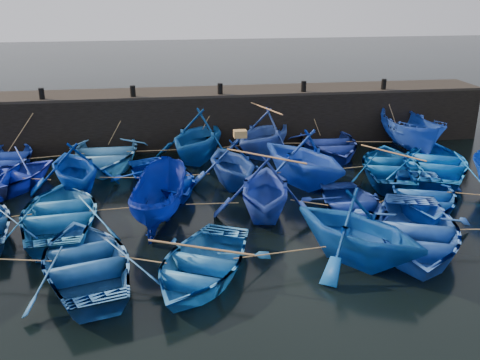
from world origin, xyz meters
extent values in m
plane|color=black|center=(0.00, 0.00, 0.00)|extent=(120.00, 120.00, 0.00)
cube|color=black|center=(0.00, 10.50, 1.25)|extent=(26.00, 2.50, 2.50)
cube|color=black|center=(0.00, 10.50, 2.56)|extent=(26.00, 2.50, 0.12)
cylinder|color=black|center=(-8.00, 9.60, 2.87)|extent=(0.24, 0.24, 0.50)
cylinder|color=black|center=(-4.00, 9.60, 2.87)|extent=(0.24, 0.24, 0.50)
cylinder|color=black|center=(0.00, 9.60, 2.87)|extent=(0.24, 0.24, 0.50)
cylinder|color=black|center=(4.00, 9.60, 2.87)|extent=(0.24, 0.24, 0.50)
cylinder|color=black|center=(8.00, 9.60, 2.87)|extent=(0.24, 0.24, 0.50)
imported|color=#142F99|center=(-9.51, 7.39, 0.56)|extent=(4.28, 5.68, 1.12)
imported|color=#3270B9|center=(-5.25, 7.83, 0.60)|extent=(4.12, 5.75, 1.19)
imported|color=navy|center=(-1.22, 7.78, 1.17)|extent=(5.40, 5.68, 2.34)
imported|color=#2B4BA4|center=(1.83, 8.10, 1.10)|extent=(5.49, 5.54, 2.21)
imported|color=navy|center=(4.80, 7.92, 0.55)|extent=(3.94, 5.41, 1.10)
imported|color=#153A95|center=(8.67, 7.56, 0.97)|extent=(1.92, 5.04, 1.94)
imported|color=#01309A|center=(-6.10, 4.65, 1.02)|extent=(4.40, 4.74, 2.04)
imported|color=#032DBF|center=(-2.82, 4.41, 0.48)|extent=(4.72, 5.49, 0.96)
imported|color=navy|center=(-0.12, 4.44, 0.99)|extent=(3.90, 4.31, 1.98)
imported|color=#123DC1|center=(2.65, 4.19, 1.17)|extent=(5.48, 5.72, 2.34)
imported|color=navy|center=(6.42, 4.46, 0.52)|extent=(4.87, 5.81, 1.04)
imported|color=blue|center=(8.28, 4.30, 0.57)|extent=(5.94, 6.64, 1.14)
imported|color=#165DAB|center=(-6.12, 1.45, 0.54)|extent=(4.11, 5.45, 1.07)
imported|color=#001274|center=(-2.98, 1.55, 0.83)|extent=(2.40, 4.51, 1.65)
imported|color=#1F3DAF|center=(0.59, 1.43, 1.07)|extent=(4.27, 4.70, 2.14)
imported|color=navy|center=(3.53, 0.78, 0.44)|extent=(3.03, 4.23, 0.87)
imported|color=#1149B0|center=(6.27, 1.33, 0.48)|extent=(4.62, 5.46, 0.97)
imported|color=#184C8B|center=(-4.93, -1.81, 0.51)|extent=(4.62, 5.61, 1.01)
imported|color=blue|center=(-1.89, -2.37, 0.46)|extent=(4.83, 5.41, 0.93)
imported|color=#074094|center=(2.59, -2.07, 1.09)|extent=(5.37, 5.47, 2.18)
imported|color=blue|center=(4.64, -1.52, 0.55)|extent=(5.41, 6.31, 1.10)
cube|color=olive|center=(0.18, 4.44, 2.11)|extent=(0.49, 0.37, 0.27)
cylinder|color=tan|center=(-7.38, 7.61, 0.55)|extent=(2.47, 0.48, 0.04)
cylinder|color=tan|center=(-3.24, 7.80, 0.55)|extent=(2.23, 0.08, 0.04)
cylinder|color=tan|center=(0.31, 7.94, 0.55)|extent=(1.27, 0.36, 0.04)
cylinder|color=tan|center=(3.32, 8.01, 0.55)|extent=(1.17, 0.22, 0.04)
cylinder|color=tan|center=(6.74, 7.74, 0.55)|extent=(2.08, 0.39, 0.04)
cylinder|color=tan|center=(-7.55, 4.82, 0.55)|extent=(1.10, 0.37, 0.04)
cylinder|color=tan|center=(-4.46, 4.53, 0.55)|extent=(1.49, 0.28, 0.04)
cylinder|color=tan|center=(-1.47, 4.42, 0.55)|extent=(0.91, 0.07, 0.04)
cylinder|color=tan|center=(1.27, 4.31, 0.55)|extent=(0.98, 0.28, 0.04)
cylinder|color=tan|center=(4.53, 4.32, 0.55)|extent=(1.97, 0.30, 0.04)
cylinder|color=tan|center=(7.35, 4.38, 0.55)|extent=(0.09, 0.17, 0.04)
cylinder|color=tan|center=(-7.41, 1.39, 0.55)|extent=(0.78, 0.16, 0.04)
cylinder|color=tan|center=(-4.55, 1.50, 0.55)|extent=(1.34, 0.13, 0.04)
cylinder|color=tan|center=(-1.19, 1.49, 0.55)|extent=(1.78, 0.15, 0.04)
cylinder|color=tan|center=(2.06, 1.11, 0.55)|extent=(1.16, 0.68, 0.04)
cylinder|color=tan|center=(4.90, 1.05, 0.55)|extent=(0.96, 0.58, 0.04)
cylinder|color=tan|center=(7.72, 1.10, 0.55)|extent=(1.10, 0.49, 0.04)
cylinder|color=tan|center=(-7.12, -1.52, 0.55)|extent=(2.59, 0.62, 0.04)
cylinder|color=tan|center=(-3.41, -2.09, 0.55)|extent=(1.26, 0.60, 0.04)
cylinder|color=tan|center=(0.35, -2.22, 0.55)|extent=(2.68, 0.34, 0.04)
cylinder|color=tan|center=(3.61, -1.79, 0.55)|extent=(0.28, 0.57, 0.04)
cylinder|color=tan|center=(-8.76, 9.04, 1.58)|extent=(1.55, 0.96, 2.09)
cylinder|color=tan|center=(-4.63, 9.26, 1.58)|extent=(1.29, 0.52, 2.09)
cylinder|color=tan|center=(-0.61, 9.24, 1.58)|extent=(1.26, 0.56, 2.09)
cylinder|color=tan|center=(0.92, 9.40, 1.58)|extent=(1.87, 0.23, 2.09)
cylinder|color=tan|center=(4.40, 9.31, 1.58)|extent=(0.84, 0.43, 2.08)
cylinder|color=tan|center=(8.34, 9.13, 1.58)|extent=(0.72, 0.79, 2.09)
cylinder|color=#99724C|center=(1.83, 8.10, 2.24)|extent=(1.08, 2.84, 0.06)
cylinder|color=#99724C|center=(6.42, 4.46, 1.07)|extent=(1.77, 2.49, 0.06)
cylinder|color=#99724C|center=(0.59, 1.43, 2.17)|extent=(2.34, 1.97, 0.06)
cylinder|color=#99724C|center=(-1.89, -2.37, 0.96)|extent=(2.74, 1.32, 0.06)
camera|label=1|loc=(-2.66, -15.03, 7.62)|focal=40.00mm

